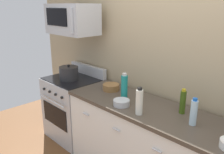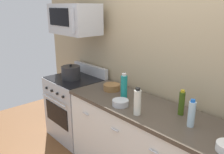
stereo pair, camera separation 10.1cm
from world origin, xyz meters
The scene contains 11 objects.
back_wall centered at (0.00, 0.41, 1.35)m, with size 5.24×0.10×2.70m, color tan.
counter_unit centered at (0.00, 0.00, 0.46)m, with size 2.15×0.66×0.92m.
range_oven centered at (-1.45, 0.00, 0.47)m, with size 0.76×0.69×1.07m.
microwave centered at (-1.45, 0.05, 1.75)m, with size 0.74×0.44×0.40m.
bottle_sparkling_teal centered at (-0.42, -0.02, 1.06)m, with size 0.07×0.07×0.30m.
bottle_vinegar_white centered at (-0.07, -0.20, 1.05)m, with size 0.07×0.07×0.27m.
bottle_water_clear centered at (0.40, -0.02, 1.04)m, with size 0.06×0.06×0.25m.
bottle_olive_oil centered at (0.22, 0.12, 1.04)m, with size 0.06×0.06×0.25m.
bowl_steel_prep centered at (-0.32, -0.17, 0.95)m, with size 0.17×0.17×0.06m.
bowl_wooden_salad centered at (-0.73, 0.07, 0.96)m, with size 0.21×0.21×0.08m.
stockpot centered at (-1.45, -0.05, 1.02)m, with size 0.27×0.27×0.22m.
Camera 1 is at (1.20, -1.81, 1.93)m, focal length 37.10 mm.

